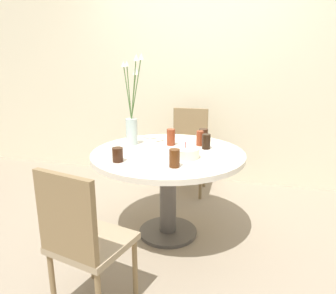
{
  "coord_description": "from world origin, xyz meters",
  "views": [
    {
      "loc": [
        0.69,
        -2.37,
        1.46
      ],
      "look_at": [
        0.0,
        0.0,
        0.76
      ],
      "focal_mm": 35.0,
      "sensor_mm": 36.0,
      "label": 1
    }
  ],
  "objects": [
    {
      "name": "drink_glass_0",
      "position": [
        -0.28,
        -0.33,
        0.77
      ],
      "size": [
        0.08,
        0.08,
        0.1
      ],
      "color": "#33190C",
      "rests_on": "dining_table"
    },
    {
      "name": "chair_near_front",
      "position": [
        -0.21,
        -0.97,
        0.5
      ],
      "size": [
        0.48,
        0.48,
        0.89
      ],
      "rotation": [
        0.0,
        0.0,
        2.93
      ],
      "color": "#9E896B",
      "rests_on": "ground_plane"
    },
    {
      "name": "side_plate",
      "position": [
        -0.13,
        -0.29,
        0.72
      ],
      "size": [
        0.18,
        0.18,
        0.01
      ],
      "color": "white",
      "rests_on": "dining_table"
    },
    {
      "name": "ground_plane",
      "position": [
        0.0,
        0.0,
        0.0
      ],
      "size": [
        16.0,
        16.0,
        0.0
      ],
      "primitive_type": "plane",
      "color": "gray"
    },
    {
      "name": "chair_left_flank",
      "position": [
        -0.05,
        0.99,
        0.5
      ],
      "size": [
        0.42,
        0.42,
        0.89
      ],
      "rotation": [
        0.0,
        0.0,
        0.05
      ],
      "color": "#9E896B",
      "rests_on": "ground_plane"
    },
    {
      "name": "drink_glass_5",
      "position": [
        0.21,
        0.42,
        0.77
      ],
      "size": [
        0.08,
        0.08,
        0.11
      ],
      "color": "#33190C",
      "rests_on": "dining_table"
    },
    {
      "name": "drink_glass_2",
      "position": [
        0.27,
        0.17,
        0.78
      ],
      "size": [
        0.07,
        0.07,
        0.12
      ],
      "color": "black",
      "rests_on": "dining_table"
    },
    {
      "name": "drink_glass_4",
      "position": [
        -0.03,
        0.2,
        0.79
      ],
      "size": [
        0.07,
        0.07,
        0.14
      ],
      "color": "maroon",
      "rests_on": "dining_table"
    },
    {
      "name": "drink_glass_3",
      "position": [
        0.14,
        -0.33,
        0.78
      ],
      "size": [
        0.07,
        0.07,
        0.12
      ],
      "color": "#51280F",
      "rests_on": "dining_table"
    },
    {
      "name": "wall_back",
      "position": [
        0.0,
        1.39,
        1.3
      ],
      "size": [
        8.0,
        0.05,
        2.6
      ],
      "color": "beige",
      "rests_on": "ground_plane"
    },
    {
      "name": "birthday_cake",
      "position": [
        0.17,
        -0.11,
        0.76
      ],
      "size": [
        0.21,
        0.21,
        0.12
      ],
      "color": "white",
      "rests_on": "dining_table"
    },
    {
      "name": "dining_table",
      "position": [
        0.0,
        0.0,
        0.58
      ],
      "size": [
        1.21,
        1.21,
        0.72
      ],
      "color": "silver",
      "rests_on": "ground_plane"
    },
    {
      "name": "flower_vase",
      "position": [
        -0.34,
        0.12,
        0.95
      ],
      "size": [
        0.23,
        0.21,
        0.75
      ],
      "color": "#B2C6C1",
      "rests_on": "dining_table"
    },
    {
      "name": "drink_glass_1",
      "position": [
        0.21,
        0.26,
        0.78
      ],
      "size": [
        0.06,
        0.06,
        0.13
      ],
      "color": "maroon",
      "rests_on": "dining_table"
    }
  ]
}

